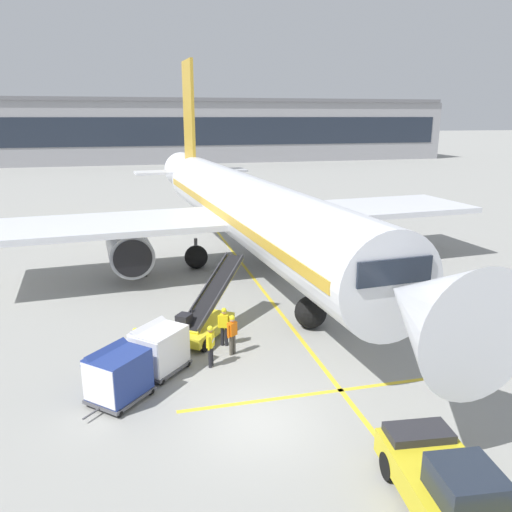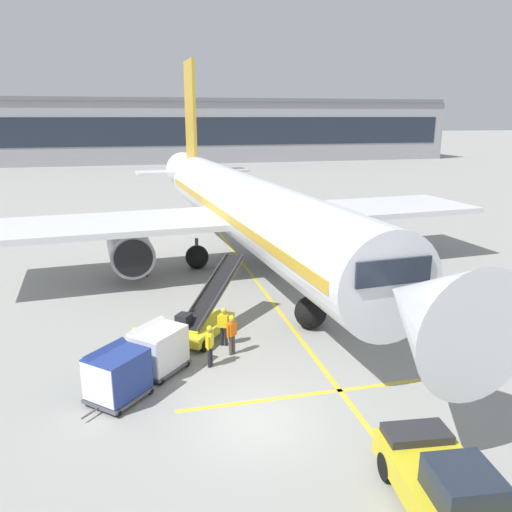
{
  "view_description": "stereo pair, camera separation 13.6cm",
  "coord_description": "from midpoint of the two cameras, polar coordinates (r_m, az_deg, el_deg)",
  "views": [
    {
      "loc": [
        -3.49,
        -14.02,
        9.66
      ],
      "look_at": [
        2.05,
        8.55,
        3.23
      ],
      "focal_mm": 35.61,
      "sensor_mm": 36.0,
      "label": 1
    },
    {
      "loc": [
        -3.36,
        -14.05,
        9.66
      ],
      "look_at": [
        2.05,
        8.55,
        3.23
      ],
      "focal_mm": 35.61,
      "sensor_mm": 36.0,
      "label": 2
    }
  ],
  "objects": [
    {
      "name": "ground_plane",
      "position": [
        17.38,
        -0.07,
        -18.3
      ],
      "size": [
        600.0,
        600.0,
        0.0
      ],
      "primitive_type": "plane",
      "color": "gray"
    },
    {
      "name": "parked_airplane",
      "position": [
        32.6,
        -1.43,
        5.34
      ],
      "size": [
        32.57,
        42.86,
        14.49
      ],
      "color": "silver",
      "rests_on": "ground"
    },
    {
      "name": "belt_loader",
      "position": [
        23.18,
        -5.98,
        -6.89
      ],
      "size": [
        4.16,
        4.96,
        3.11
      ],
      "color": "gold",
      "rests_on": "ground"
    },
    {
      "name": "baggage_cart_lead",
      "position": [
        20.31,
        -11.1,
        -10.09
      ],
      "size": [
        2.53,
        2.55,
        1.91
      ],
      "color": "#515156",
      "rests_on": "ground"
    },
    {
      "name": "baggage_cart_second",
      "position": [
        18.74,
        -15.5,
        -12.68
      ],
      "size": [
        2.53,
        2.55,
        1.91
      ],
      "color": "#515156",
      "rests_on": "ground"
    },
    {
      "name": "pushback_tug",
      "position": [
        14.57,
        20.56,
        -22.99
      ],
      "size": [
        2.52,
        4.59,
        1.83
      ],
      "color": "gold",
      "rests_on": "ground"
    },
    {
      "name": "ground_crew_by_loader",
      "position": [
        22.11,
        -3.77,
        -7.64
      ],
      "size": [
        0.53,
        0.37,
        1.74
      ],
      "color": "black",
      "rests_on": "ground"
    },
    {
      "name": "ground_crew_by_carts",
      "position": [
        20.4,
        -5.33,
        -9.74
      ],
      "size": [
        0.38,
        0.52,
        1.74
      ],
      "color": "black",
      "rests_on": "ground"
    },
    {
      "name": "ground_crew_marshaller",
      "position": [
        21.32,
        -2.86,
        -8.54
      ],
      "size": [
        0.47,
        0.42,
        1.74
      ],
      "color": "#514C42",
      "rests_on": "ground"
    },
    {
      "name": "ground_crew_wingwalker",
      "position": [
        20.68,
        -13.47,
        -9.76
      ],
      "size": [
        0.45,
        0.43,
        1.74
      ],
      "color": "#514C42",
      "rests_on": "ground"
    },
    {
      "name": "safety_cone_engine_keepout",
      "position": [
        32.57,
        -12.86,
        -1.54
      ],
      "size": [
        0.65,
        0.65,
        0.73
      ],
      "color": "black",
      "rests_on": "ground"
    },
    {
      "name": "apron_guidance_line_lead_in",
      "position": [
        32.84,
        -1.08,
        -1.64
      ],
      "size": [
        0.2,
        110.0,
        0.01
      ],
      "color": "yellow",
      "rests_on": "ground"
    },
    {
      "name": "apron_guidance_line_stop_bar",
      "position": [
        19.39,
        9.41,
        -14.63
      ],
      "size": [
        12.0,
        0.2,
        0.01
      ],
      "color": "yellow",
      "rests_on": "ground"
    },
    {
      "name": "terminal_building",
      "position": [
        114.76,
        -13.94,
        13.48
      ],
      "size": [
        138.77,
        16.07,
        13.24
      ],
      "color": "#939399",
      "rests_on": "ground"
    }
  ]
}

